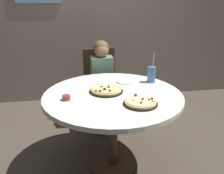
# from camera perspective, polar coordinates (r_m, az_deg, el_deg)

# --- Properties ---
(ground_plane) EXTENTS (8.00, 8.00, 0.00)m
(ground_plane) POSITION_cam_1_polar(r_m,az_deg,el_deg) (2.66, 0.18, -16.74)
(ground_plane) COLOR #4C4238
(wall_with_window) EXTENTS (5.20, 0.14, 2.90)m
(wall_with_window) POSITION_cam_1_polar(r_m,az_deg,el_deg) (3.91, -4.31, 18.18)
(wall_with_window) COLOR gray
(wall_with_window) RESTS_ON ground_plane
(dining_table) EXTENTS (1.25, 1.25, 0.75)m
(dining_table) POSITION_cam_1_polar(r_m,az_deg,el_deg) (2.32, 0.19, -3.75)
(dining_table) COLOR silver
(dining_table) RESTS_ON ground_plane
(chair_wooden) EXTENTS (0.43, 0.43, 0.95)m
(chair_wooden) POSITION_cam_1_polar(r_m,az_deg,el_deg) (3.23, -2.59, 1.01)
(chair_wooden) COLOR #382619
(chair_wooden) RESTS_ON ground_plane
(diner_child) EXTENTS (0.28, 0.42, 1.08)m
(diner_child) POSITION_cam_1_polar(r_m,az_deg,el_deg) (3.08, -1.98, -0.91)
(diner_child) COLOR #3F4766
(diner_child) RESTS_ON ground_plane
(pizza_veggie) EXTENTS (0.31, 0.31, 0.05)m
(pizza_veggie) POSITION_cam_1_polar(r_m,az_deg,el_deg) (2.33, -1.33, -0.68)
(pizza_veggie) COLOR black
(pizza_veggie) RESTS_ON dining_table
(pizza_cheese) EXTENTS (0.28, 0.28, 0.05)m
(pizza_cheese) POSITION_cam_1_polar(r_m,az_deg,el_deg) (2.09, 6.40, -3.46)
(pizza_cheese) COLOR black
(pizza_cheese) RESTS_ON dining_table
(soda_cup) EXTENTS (0.08, 0.08, 0.31)m
(soda_cup) POSITION_cam_1_polar(r_m,az_deg,el_deg) (2.59, 8.82, 2.79)
(soda_cup) COLOR #3F72B2
(soda_cup) RESTS_ON dining_table
(sauce_bowl) EXTENTS (0.07, 0.07, 0.04)m
(sauce_bowl) POSITION_cam_1_polar(r_m,az_deg,el_deg) (2.19, -10.20, -2.37)
(sauce_bowl) COLOR brown
(sauce_bowl) RESTS_ON dining_table
(plate_small) EXTENTS (0.18, 0.18, 0.01)m
(plate_small) POSITION_cam_1_polar(r_m,az_deg,el_deg) (2.60, 2.94, 1.27)
(plate_small) COLOR white
(plate_small) RESTS_ON dining_table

